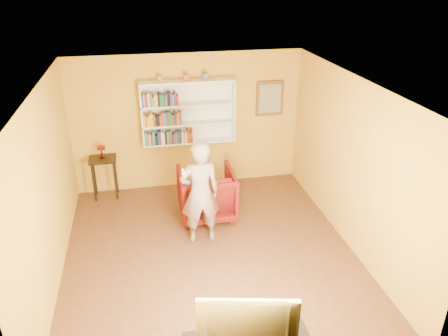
{
  "coord_description": "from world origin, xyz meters",
  "views": [
    {
      "loc": [
        -0.91,
        -5.65,
        4.17
      ],
      "look_at": [
        0.37,
        0.75,
        1.12
      ],
      "focal_mm": 35.0,
      "sensor_mm": 36.0,
      "label": 1
    }
  ],
  "objects_px": {
    "bookshelf": "(188,112)",
    "armchair": "(207,193)",
    "ruby_lustre": "(101,149)",
    "television": "(247,315)",
    "person": "(200,193)",
    "console_table": "(103,165)"
  },
  "relations": [
    {
      "from": "bookshelf",
      "to": "person",
      "type": "xyz_separation_m",
      "value": [
        -0.09,
        -2.02,
        -0.71
      ]
    },
    {
      "from": "bookshelf",
      "to": "armchair",
      "type": "bearing_deg",
      "value": -83.74
    },
    {
      "from": "console_table",
      "to": "television",
      "type": "bearing_deg",
      "value": -69.22
    },
    {
      "from": "bookshelf",
      "to": "ruby_lustre",
      "type": "relative_size",
      "value": 7.03
    },
    {
      "from": "console_table",
      "to": "ruby_lustre",
      "type": "height_order",
      "value": "ruby_lustre"
    },
    {
      "from": "television",
      "to": "armchair",
      "type": "bearing_deg",
      "value": 100.36
    },
    {
      "from": "television",
      "to": "person",
      "type": "bearing_deg",
      "value": 104.65
    },
    {
      "from": "console_table",
      "to": "ruby_lustre",
      "type": "relative_size",
      "value": 3.25
    },
    {
      "from": "bookshelf",
      "to": "television",
      "type": "relative_size",
      "value": 1.69
    },
    {
      "from": "ruby_lustre",
      "to": "console_table",
      "type": "bearing_deg",
      "value": -63.43
    },
    {
      "from": "bookshelf",
      "to": "television",
      "type": "height_order",
      "value": "bookshelf"
    },
    {
      "from": "console_table",
      "to": "armchair",
      "type": "distance_m",
      "value": 2.14
    },
    {
      "from": "television",
      "to": "bookshelf",
      "type": "bearing_deg",
      "value": 102.59
    },
    {
      "from": "person",
      "to": "television",
      "type": "xyz_separation_m",
      "value": [
        0.11,
        -2.64,
        -0.08
      ]
    },
    {
      "from": "console_table",
      "to": "television",
      "type": "xyz_separation_m",
      "value": [
        1.71,
        -4.5,
        0.11
      ]
    },
    {
      "from": "bookshelf",
      "to": "ruby_lustre",
      "type": "height_order",
      "value": "bookshelf"
    },
    {
      "from": "ruby_lustre",
      "to": "television",
      "type": "height_order",
      "value": "television"
    },
    {
      "from": "console_table",
      "to": "person",
      "type": "relative_size",
      "value": 0.47
    },
    {
      "from": "ruby_lustre",
      "to": "television",
      "type": "distance_m",
      "value": 4.82
    },
    {
      "from": "bookshelf",
      "to": "ruby_lustre",
      "type": "xyz_separation_m",
      "value": [
        -1.69,
        -0.16,
        -0.58
      ]
    },
    {
      "from": "ruby_lustre",
      "to": "armchair",
      "type": "relative_size",
      "value": 0.26
    },
    {
      "from": "armchair",
      "to": "television",
      "type": "xyz_separation_m",
      "value": [
        -0.12,
        -3.4,
        0.35
      ]
    }
  ]
}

